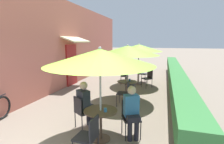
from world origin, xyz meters
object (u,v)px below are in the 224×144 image
Objects in this scene: patio_umbrella_mid at (128,50)px; cafe_chair_far_back at (148,77)px; patio_umbrella_far at (139,48)px; cafe_chair_near_left at (130,115)px; cafe_chair_near_right at (82,110)px; patio_table_mid at (127,86)px; patio_table_far at (138,75)px; cafe_chair_mid_right at (129,82)px; seated_patron_near_left at (132,110)px; cafe_chair_mid_left at (125,92)px; patio_umbrella_near at (100,57)px; patio_table_near at (101,118)px; cafe_chair_far_left at (142,73)px; cafe_chair_near_back at (89,135)px; coffee_cup_near at (105,110)px; cafe_chair_far_right at (124,75)px; coffee_cup_mid at (130,80)px; seated_patron_near_right at (85,103)px; coffee_cup_far at (136,70)px.

cafe_chair_far_back is at bearing 73.13° from patio_umbrella_mid.
cafe_chair_near_left is at bearing -83.76° from patio_umbrella_far.
cafe_chair_near_right is 1.13× the size of patio_table_mid.
cafe_chair_near_left is 1.13× the size of patio_table_far.
cafe_chair_near_left is 3.41m from cafe_chair_mid_right.
seated_patron_near_left reaches higher than cafe_chair_near_right.
cafe_chair_mid_left reaches higher than patio_table_far.
patio_table_near is at bearing 90.00° from patio_umbrella_near.
patio_table_near is 0.88× the size of cafe_chair_mid_left.
cafe_chair_mid_left and cafe_chair_mid_right have the same top height.
cafe_chair_far_left is (0.12, 0.72, -0.00)m from patio_table_far.
patio_table_near is 0.73m from cafe_chair_near_left.
coffee_cup_near is (0.10, 0.66, 0.25)m from cafe_chair_near_back.
cafe_chair_mid_left is (-0.07, 2.34, -0.25)m from coffee_cup_near.
cafe_chair_near_right is at bearing -97.65° from patio_table_far.
cafe_chair_near_left is at bearing 19.84° from cafe_chair_far_left.
seated_patron_near_left is 1.44× the size of cafe_chair_far_back.
cafe_chair_near_left and cafe_chair_mid_right have the same top height.
patio_umbrella_far is 2.75× the size of cafe_chair_far_right.
cafe_chair_near_back is 6.41m from patio_umbrella_far.
cafe_chair_near_back is at bearing -90.17° from patio_umbrella_far.
cafe_chair_near_back is 3.00m from cafe_chair_mid_left.
cafe_chair_near_left and cafe_chair_near_back have the same top height.
patio_umbrella_far is (-0.61, 5.24, 1.24)m from seated_patron_near_left.
cafe_chair_far_back is at bearing 74.54° from coffee_cup_mid.
coffee_cup_near is (0.78, -0.40, 0.25)m from cafe_chair_near_right.
patio_umbrella_mid reaches higher than cafe_chair_near_back.
cafe_chair_far_right is at bearing -159.49° from patio_umbrella_far.
cafe_chair_far_right is (-0.68, -0.25, -1.41)m from patio_umbrella_far.
cafe_chair_far_left reaches higher than coffee_cup_near.
seated_patron_near_left reaches higher than cafe_chair_near_left.
cafe_chair_near_right is 2.07m from cafe_chair_mid_left.
patio_table_mid is at bearing -91.46° from patio_table_far.
patio_table_mid is 0.88× the size of cafe_chair_far_right.
coffee_cup_near is at bearing 15.21° from cafe_chair_far_left.
coffee_cup_mid is 0.04× the size of patio_umbrella_far.
coffee_cup_near is 3.80m from cafe_chair_mid_right.
cafe_chair_far_left is (0.14, 6.97, 0.00)m from cafe_chair_near_back.
coffee_cup_near is (0.72, -0.49, 0.08)m from seated_patron_near_right.
patio_table_far is at bearing 90.37° from coffee_cup_mid.
cafe_chair_far_left is at bearing 88.43° from patio_umbrella_near.
patio_table_near is at bearing -89.75° from patio_table_mid.
patio_table_near is 0.32× the size of patio_umbrella_mid.
seated_patron_near_right reaches higher than patio_table_near.
cafe_chair_far_right is at bearing 9.72° from cafe_chair_near_back.
patio_umbrella_far is 2.75× the size of cafe_chair_far_left.
cafe_chair_mid_left and cafe_chair_far_right have the same top height.
patio_umbrella_far is 26.55× the size of coffee_cup_far.
cafe_chair_mid_left is at bearing 103.94° from seated_patron_near_right.
coffee_cup_mid reaches higher than patio_table_far.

